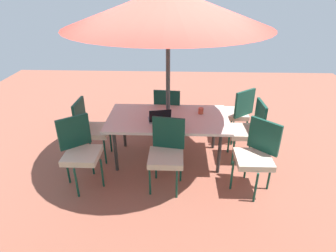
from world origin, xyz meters
name	(u,v)px	position (x,y,z in m)	size (l,w,h in m)	color
ground_plane	(168,158)	(0.00, 0.00, -0.01)	(10.00, 10.00, 0.02)	#935442
dining_table	(168,120)	(0.00, 0.00, 0.68)	(1.83, 1.01, 0.74)	silver
patio_umbrella	(168,8)	(0.00, 0.00, 2.27)	(2.72, 2.72, 2.52)	#4C4C4C
chair_northwest	(256,153)	(-1.19, 0.68, 0.55)	(0.59, 0.59, 0.98)	beige
chair_southwest	(237,111)	(-1.17, -0.68, 0.55)	(0.58, 0.58, 0.98)	beige
chair_north	(167,151)	(-0.01, 0.67, 0.55)	(0.48, 0.49, 0.98)	beige
chair_west	(249,128)	(-1.25, -0.05, 0.55)	(0.47, 0.46, 0.98)	beige
chair_northeast	(80,149)	(1.17, 0.67, 0.55)	(0.58, 0.58, 0.98)	beige
chair_south	(168,111)	(0.02, -0.65, 0.55)	(0.47, 0.48, 0.98)	beige
chair_east	(91,127)	(1.21, 0.00, 0.55)	(0.46, 0.46, 0.98)	beige
laptop	(160,118)	(0.12, 0.13, 0.78)	(0.36, 0.31, 0.21)	gray
cup	(201,111)	(-0.51, -0.16, 0.78)	(0.08, 0.08, 0.09)	#CC4C33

